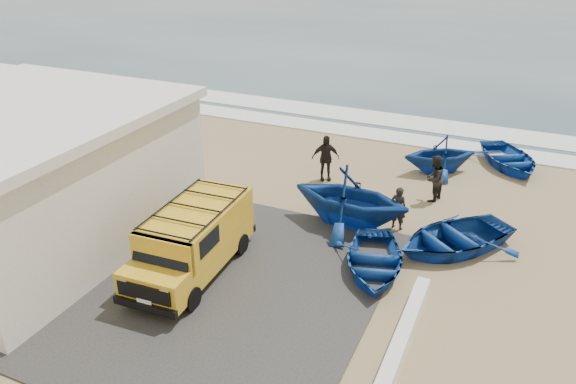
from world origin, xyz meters
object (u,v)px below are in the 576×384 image
(parapet, at_px, (396,355))
(fisherman_front, at_px, (398,208))
(boat_mid_left, at_px, (350,197))
(boat_near_left, at_px, (374,260))
(fisherman_middle, at_px, (434,178))
(boat_far_right, at_px, (509,158))
(boat_near_right, at_px, (454,237))
(fisherman_back, at_px, (325,158))
(boat_far_left, at_px, (440,154))
(van, at_px, (193,239))
(building, at_px, (17,175))

(parapet, bearing_deg, fisherman_front, 103.91)
(boat_mid_left, relative_size, fisherman_front, 2.63)
(boat_near_left, relative_size, fisherman_front, 2.31)
(fisherman_middle, bearing_deg, boat_far_right, 168.87)
(boat_near_right, distance_m, fisherman_back, 6.49)
(boat_far_right, bearing_deg, boat_far_left, -176.06)
(boat_near_left, bearing_deg, parapet, -81.93)
(fisherman_front, relative_size, fisherman_back, 0.82)
(parapet, bearing_deg, boat_near_right, 86.43)
(fisherman_back, bearing_deg, van, -127.63)
(boat_near_right, relative_size, fisherman_back, 2.18)
(parapet, bearing_deg, boat_mid_left, 117.67)
(boat_near_left, distance_m, fisherman_front, 2.84)
(fisherman_back, bearing_deg, boat_near_left, -85.62)
(boat_near_left, bearing_deg, van, -171.93)
(van, height_order, fisherman_back, van)
(fisherman_front, relative_size, fisherman_middle, 0.87)
(boat_mid_left, distance_m, fisherman_middle, 3.75)
(boat_far_left, height_order, boat_far_right, boat_far_left)
(van, bearing_deg, boat_far_right, 54.45)
(van, distance_m, boat_mid_left, 5.59)
(van, relative_size, fisherman_front, 3.16)
(boat_near_left, distance_m, boat_far_left, 8.18)
(boat_mid_left, distance_m, fisherman_back, 3.75)
(parapet, height_order, boat_near_left, boat_near_left)
(fisherman_front, bearing_deg, fisherman_middle, -93.65)
(parapet, bearing_deg, fisherman_back, 119.68)
(boat_far_left, xyz_separation_m, fisherman_middle, (0.27, -2.73, 0.09))
(parapet, distance_m, boat_near_right, 5.80)
(van, bearing_deg, building, -178.44)
(building, height_order, boat_near_right, building)
(boat_near_left, xyz_separation_m, boat_near_right, (1.95, 2.21, 0.06))
(building, height_order, boat_mid_left, building)
(boat_near_right, relative_size, boat_far_left, 1.35)
(van, xyz_separation_m, fisherman_front, (4.82, 4.94, -0.33))
(building, distance_m, boat_far_left, 15.65)
(van, height_order, fisherman_middle, van)
(boat_mid_left, distance_m, fisherman_front, 1.63)
(boat_far_left, bearing_deg, fisherman_back, -90.92)
(building, distance_m, parapet, 12.68)
(boat_far_right, relative_size, fisherman_back, 2.01)
(parapet, height_order, boat_mid_left, boat_mid_left)
(parapet, bearing_deg, fisherman_middle, 95.83)
(parapet, distance_m, fisherman_middle, 9.07)
(boat_far_left, bearing_deg, boat_near_left, -36.94)
(boat_near_right, height_order, boat_far_right, boat_near_right)
(boat_far_right, xyz_separation_m, fisherman_front, (-2.99, -7.09, 0.38))
(parapet, xyz_separation_m, boat_mid_left, (-3.13, 5.98, 0.78))
(building, distance_m, boat_mid_left, 10.66)
(building, xyz_separation_m, boat_near_left, (10.91, 2.57, -1.80))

